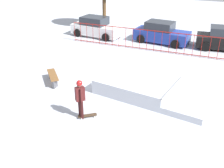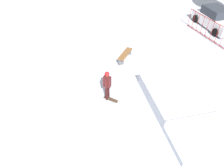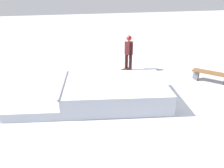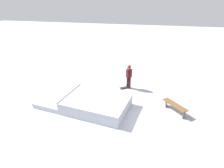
{
  "view_description": "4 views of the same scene",
  "coord_description": "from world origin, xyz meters",
  "px_view_note": "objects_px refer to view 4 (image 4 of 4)",
  "views": [
    {
      "loc": [
        4.46,
        -11.88,
        6.28
      ],
      "look_at": [
        0.58,
        -1.74,
        0.9
      ],
      "focal_mm": 42.76,
      "sensor_mm": 36.0,
      "label": 1
    },
    {
      "loc": [
        7.56,
        -6.56,
        7.96
      ],
      "look_at": [
        -0.02,
        -3.26,
        1.0
      ],
      "focal_mm": 34.51,
      "sensor_mm": 36.0,
      "label": 2
    },
    {
      "loc": [
        3.4,
        6.92,
        3.82
      ],
      "look_at": [
        1.45,
        -0.53,
        0.6
      ],
      "focal_mm": 37.23,
      "sensor_mm": 36.0,
      "label": 3
    },
    {
      "loc": [
        -1.34,
        9.06,
        6.47
      ],
      "look_at": [
        0.77,
        -2.05,
        0.9
      ],
      "focal_mm": 31.62,
      "sensor_mm": 36.0,
      "label": 4
    }
  ],
  "objects_px": {
    "skateboard": "(125,87)",
    "park_bench": "(175,106)",
    "skater": "(129,75)",
    "skate_ramp": "(89,103)"
  },
  "relations": [
    {
      "from": "skater",
      "to": "skateboard",
      "type": "bearing_deg",
      "value": 156.5
    },
    {
      "from": "skater",
      "to": "skateboard",
      "type": "relative_size",
      "value": 2.26
    },
    {
      "from": "skater",
      "to": "park_bench",
      "type": "xyz_separation_m",
      "value": [
        -2.93,
        2.48,
        -0.65
      ]
    },
    {
      "from": "skate_ramp",
      "to": "skater",
      "type": "bearing_deg",
      "value": -113.44
    },
    {
      "from": "skateboard",
      "to": "park_bench",
      "type": "xyz_separation_m",
      "value": [
        -3.17,
        2.38,
        0.28
      ]
    },
    {
      "from": "skateboard",
      "to": "park_bench",
      "type": "height_order",
      "value": "park_bench"
    },
    {
      "from": "skate_ramp",
      "to": "skater",
      "type": "distance_m",
      "value": 3.66
    },
    {
      "from": "skateboard",
      "to": "skate_ramp",
      "type": "bearing_deg",
      "value": -157.54
    },
    {
      "from": "skate_ramp",
      "to": "skater",
      "type": "xyz_separation_m",
      "value": [
        -2.0,
        -2.98,
        0.69
      ]
    },
    {
      "from": "skateboard",
      "to": "park_bench",
      "type": "relative_size",
      "value": 0.52
    }
  ]
}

